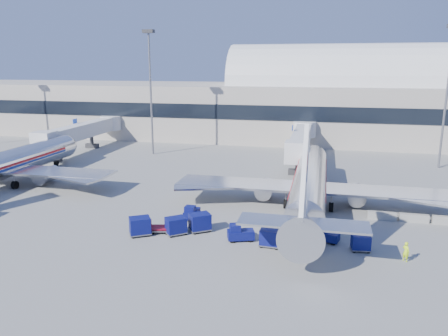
% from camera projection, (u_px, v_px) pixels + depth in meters
% --- Properties ---
extents(ground, '(260.00, 260.00, 0.00)m').
position_uv_depth(ground, '(218.00, 213.00, 49.88)').
color(ground, gray).
rests_on(ground, ground).
extents(terminal, '(170.00, 28.15, 21.00)m').
position_uv_depth(terminal, '(218.00, 103.00, 104.14)').
color(terminal, '#B2AA9E').
rests_on(terminal, ground).
extents(airliner_main, '(32.00, 37.26, 12.07)m').
position_uv_depth(airliner_main, '(309.00, 184.00, 51.28)').
color(airliner_main, silver).
rests_on(airliner_main, ground).
extents(airliner_mid, '(32.00, 37.26, 12.07)m').
position_uv_depth(airliner_mid, '(2.00, 165.00, 60.45)').
color(airliner_mid, silver).
rests_on(airliner_mid, ground).
extents(jetbridge_near, '(4.40, 27.50, 6.25)m').
position_uv_depth(jetbridge_near, '(302.00, 138.00, 76.50)').
color(jetbridge_near, silver).
rests_on(jetbridge_near, ground).
extents(jetbridge_mid, '(4.40, 27.50, 6.25)m').
position_uv_depth(jetbridge_mid, '(85.00, 130.00, 85.68)').
color(jetbridge_mid, silver).
rests_on(jetbridge_mid, ground).
extents(mast_west, '(2.00, 1.20, 22.60)m').
position_uv_depth(mast_west, '(150.00, 74.00, 79.24)').
color(mast_west, slate).
rests_on(mast_west, ground).
extents(barrier_near, '(3.00, 0.55, 0.90)m').
position_uv_depth(barrier_near, '(382.00, 216.00, 47.74)').
color(barrier_near, '#9E9E96').
rests_on(barrier_near, ground).
extents(barrier_mid, '(3.00, 0.55, 0.90)m').
position_uv_depth(barrier_mid, '(414.00, 218.00, 47.02)').
color(barrier_mid, '#9E9E96').
rests_on(barrier_mid, ground).
extents(barrier_far, '(3.00, 0.55, 0.90)m').
position_uv_depth(barrier_far, '(447.00, 220.00, 46.30)').
color(barrier_far, '#9E9E96').
rests_on(barrier_far, ground).
extents(tug_lead, '(2.82, 2.04, 1.66)m').
position_uv_depth(tug_lead, '(240.00, 233.00, 42.04)').
color(tug_lead, '#0B0F54').
rests_on(tug_lead, ground).
extents(tug_right, '(2.66, 1.85, 1.57)m').
position_uv_depth(tug_right, '(325.00, 234.00, 41.85)').
color(tug_right, '#0B0F54').
rests_on(tug_right, ground).
extents(tug_left, '(1.32, 2.51, 1.60)m').
position_uv_depth(tug_left, '(191.00, 213.00, 47.93)').
color(tug_left, '#0B0F54').
rests_on(tug_left, ground).
extents(cart_train_a, '(2.66, 2.53, 1.86)m').
position_uv_depth(cart_train_a, '(200.00, 222.00, 44.33)').
color(cart_train_a, '#0B0F54').
rests_on(cart_train_a, ground).
extents(cart_train_b, '(2.50, 2.43, 1.75)m').
position_uv_depth(cart_train_b, '(176.00, 225.00, 43.52)').
color(cart_train_b, '#0B0F54').
rests_on(cart_train_b, ground).
extents(cart_train_c, '(2.62, 2.46, 1.85)m').
position_uv_depth(cart_train_c, '(140.00, 226.00, 43.28)').
color(cart_train_c, '#0B0F54').
rests_on(cart_train_c, ground).
extents(cart_solo_near, '(2.04, 1.62, 1.69)m').
position_uv_depth(cart_solo_near, '(270.00, 237.00, 40.62)').
color(cart_solo_near, '#0B0F54').
rests_on(cart_solo_near, ground).
extents(cart_solo_far, '(1.86, 1.51, 1.51)m').
position_uv_depth(cart_solo_far, '(361.00, 242.00, 39.73)').
color(cart_solo_far, '#0B0F54').
rests_on(cart_solo_far, ground).
extents(cart_open_red, '(2.43, 1.95, 0.58)m').
position_uv_depth(cart_open_red, '(161.00, 228.00, 44.14)').
color(cart_open_red, slate).
rests_on(cart_open_red, ground).
extents(ramp_worker, '(0.76, 0.76, 1.77)m').
position_uv_depth(ramp_worker, '(406.00, 252.00, 37.59)').
color(ramp_worker, '#B3E117').
rests_on(ramp_worker, ground).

